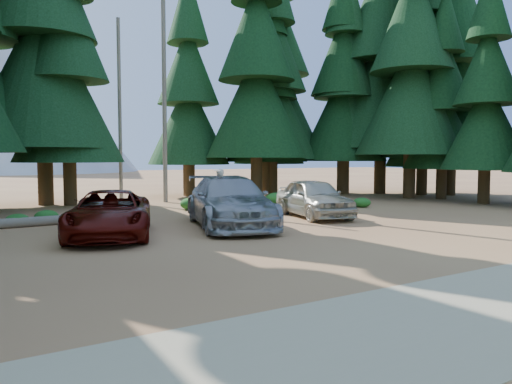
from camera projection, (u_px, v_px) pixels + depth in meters
ground at (325, 241)px, 14.73m from camera, size 160.00×160.00×0.00m
forest_belt_north at (148, 202)px, 27.41m from camera, size 36.00×7.00×22.00m
forest_belt_east at (503, 204)px, 26.31m from camera, size 6.00×22.00×22.00m
snag_front at (164, 92)px, 26.99m from camera, size 0.24×0.24×12.00m
snag_back at (120, 111)px, 27.27m from camera, size 0.20×0.20×10.00m
red_pickup at (110, 214)px, 15.39m from camera, size 4.07×5.70×1.44m
silver_minivan_center at (230, 202)px, 17.70m from camera, size 4.18×6.59×1.78m
silver_minivan_right at (314, 198)px, 20.54m from camera, size 2.94×5.01×1.60m
frisbee_player at (219, 191)px, 17.72m from camera, size 0.67×0.53×1.61m
log_left at (46, 221)px, 18.02m from camera, size 4.82×0.50×0.34m
log_mid at (235, 204)px, 25.11m from camera, size 3.22×0.65×0.26m
log_right at (330, 206)px, 23.90m from camera, size 4.33×0.36×0.28m
shrub_far_left at (17, 220)px, 17.78m from camera, size 0.83×0.83×0.45m
shrub_left at (47, 216)px, 18.77m from camera, size 0.87×0.87×0.48m
shrub_center_left at (218, 205)px, 22.87m from camera, size 0.99×0.99×0.54m
shrub_center_right at (191, 204)px, 23.31m from camera, size 1.07×1.07×0.59m
shrub_right at (256, 206)px, 22.76m from camera, size 0.96×0.96×0.53m
shrub_far_right at (276, 199)px, 25.86m from camera, size 1.15×1.15×0.63m
shrub_edge_east at (362, 202)px, 24.58m from camera, size 0.87×0.87×0.48m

